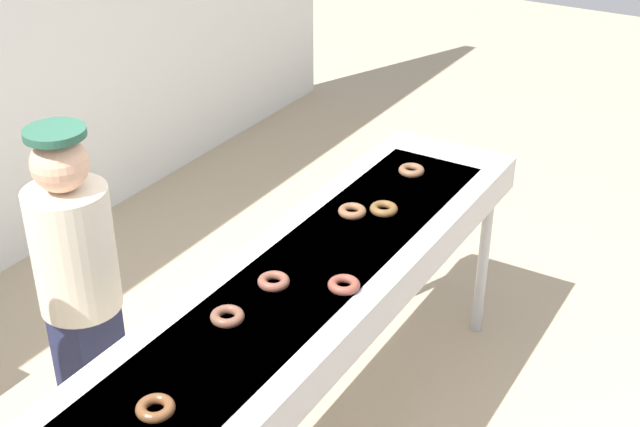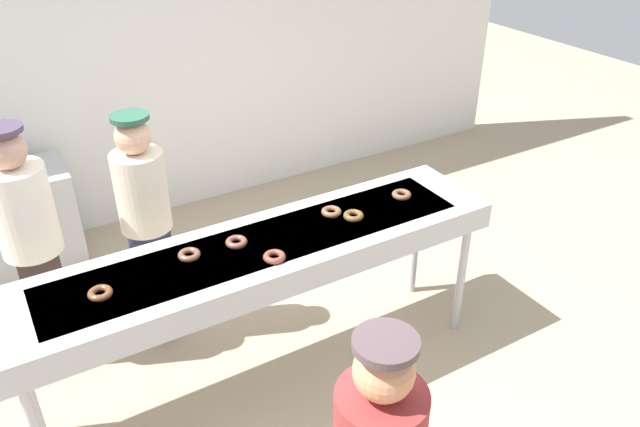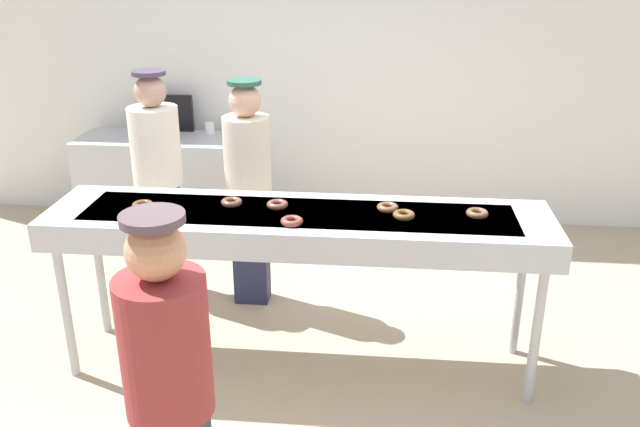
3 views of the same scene
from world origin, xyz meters
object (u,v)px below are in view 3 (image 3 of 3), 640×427
(chocolate_donut_0, at_px, (143,205))
(chocolate_donut_5, at_px, (292,221))
(fryer_conveyor, at_px, (298,226))
(prep_counter, at_px, (166,183))
(chocolate_donut_4, at_px, (277,205))
(customer_waiting, at_px, (170,392))
(worker_baker, at_px, (158,171))
(chocolate_donut_6, at_px, (404,215))
(worker_assistant, at_px, (248,183))
(menu_display, at_px, (169,113))
(paper_cup_0, at_px, (147,136))
(chocolate_donut_1, at_px, (477,213))
(chocolate_donut_3, at_px, (232,202))
(chocolate_donut_2, at_px, (388,207))
(paper_cup_1, at_px, (210,128))

(chocolate_donut_0, relative_size, chocolate_donut_5, 1.00)
(fryer_conveyor, distance_m, prep_counter, 2.56)
(chocolate_donut_4, height_order, customer_waiting, customer_waiting)
(chocolate_donut_5, xyz_separation_m, worker_baker, (-1.10, 1.04, -0.09))
(fryer_conveyor, xyz_separation_m, chocolate_donut_0, (-0.90, -0.02, 0.10))
(chocolate_donut_6, xyz_separation_m, worker_assistant, (-1.04, 0.80, -0.13))
(fryer_conveyor, height_order, menu_display, menu_display)
(prep_counter, height_order, paper_cup_0, paper_cup_0)
(chocolate_donut_1, bearing_deg, fryer_conveyor, -177.88)
(worker_baker, relative_size, menu_display, 3.68)
(chocolate_donut_3, height_order, worker_assistant, worker_assistant)
(fryer_conveyor, relative_size, chocolate_donut_2, 23.46)
(fryer_conveyor, distance_m, chocolate_donut_0, 0.91)
(worker_assistant, distance_m, paper_cup_0, 1.57)
(chocolate_donut_0, bearing_deg, prep_counter, 105.36)
(chocolate_donut_5, height_order, worker_baker, worker_baker)
(paper_cup_0, relative_size, menu_display, 0.22)
(chocolate_donut_2, xyz_separation_m, chocolate_donut_5, (-0.52, -0.26, 0.00))
(chocolate_donut_6, bearing_deg, chocolate_donut_2, 130.02)
(chocolate_donut_3, distance_m, prep_counter, 2.31)
(prep_counter, bearing_deg, chocolate_donut_0, -74.64)
(fryer_conveyor, relative_size, chocolate_donut_3, 23.46)
(prep_counter, xyz_separation_m, paper_cup_1, (0.39, 0.18, 0.47))
(chocolate_donut_6, bearing_deg, fryer_conveyor, 177.34)
(customer_waiting, bearing_deg, chocolate_donut_1, 52.07)
(fryer_conveyor, xyz_separation_m, paper_cup_1, (-1.08, 2.22, -0.03))
(menu_display, bearing_deg, chocolate_donut_0, -76.16)
(chocolate_donut_0, distance_m, chocolate_donut_1, 1.91)
(fryer_conveyor, bearing_deg, paper_cup_0, 129.20)
(chocolate_donut_1, height_order, chocolate_donut_5, same)
(chocolate_donut_3, relative_size, paper_cup_0, 1.23)
(chocolate_donut_2, xyz_separation_m, paper_cup_1, (-1.59, 2.14, -0.13))
(chocolate_donut_0, bearing_deg, chocolate_donut_4, 6.16)
(fryer_conveyor, distance_m, paper_cup_0, 2.44)
(chocolate_donut_4, relative_size, chocolate_donut_6, 1.00)
(chocolate_donut_6, height_order, paper_cup_0, chocolate_donut_6)
(chocolate_donut_3, distance_m, worker_assistant, 0.71)
(menu_display, bearing_deg, prep_counter, -90.00)
(chocolate_donut_3, height_order, chocolate_donut_5, same)
(chocolate_donut_0, height_order, chocolate_donut_1, same)
(chocolate_donut_0, relative_size, customer_waiting, 0.08)
(chocolate_donut_1, distance_m, chocolate_donut_6, 0.41)
(chocolate_donut_1, height_order, prep_counter, chocolate_donut_1)
(prep_counter, bearing_deg, chocolate_donut_1, -38.98)
(chocolate_donut_2, relative_size, paper_cup_0, 1.23)
(prep_counter, bearing_deg, worker_baker, -73.14)
(worker_assistant, height_order, menu_display, worker_assistant)
(chocolate_donut_4, distance_m, paper_cup_1, 2.36)
(chocolate_donut_4, bearing_deg, chocolate_donut_1, -1.29)
(worker_assistant, bearing_deg, chocolate_donut_0, 70.34)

